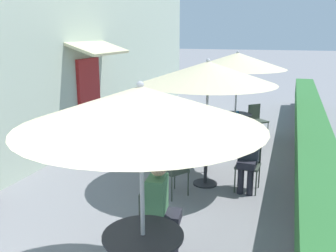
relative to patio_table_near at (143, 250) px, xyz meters
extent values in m
cube|color=#B2C1AD|center=(-3.52, 5.55, 1.56)|extent=(0.24, 14.30, 4.20)
cube|color=maroon|center=(-3.36, 4.83, 0.51)|extent=(0.08, 0.96, 2.10)
cube|color=beige|center=(-3.05, 4.83, 1.81)|extent=(0.78, 1.80, 0.30)
cube|color=gray|center=(1.78, 5.45, -0.31)|extent=(0.44, 13.30, 0.45)
cube|color=#2D6B33|center=(1.78, 5.45, 0.19)|extent=(0.60, 12.63, 0.56)
cylinder|color=#28282D|center=(0.00, 0.00, 0.17)|extent=(0.84, 0.84, 0.02)
cylinder|color=#B7B7BC|center=(0.00, 0.00, 0.55)|extent=(0.04, 0.04, 2.18)
cone|color=beige|center=(0.00, 0.00, 1.50)|extent=(2.36, 2.36, 0.39)
sphere|color=#B7B7BC|center=(0.00, 0.00, 1.70)|extent=(0.07, 0.07, 0.07)
cube|color=#384238|center=(-0.10, 0.75, -0.09)|extent=(0.45, 0.45, 0.04)
cube|color=#384238|center=(-0.28, 0.73, 0.12)|extent=(0.08, 0.38, 0.42)
cylinder|color=#384238|center=(0.10, 0.60, -0.31)|extent=(0.02, 0.02, 0.45)
cylinder|color=#384238|center=(0.06, 0.95, -0.31)|extent=(0.02, 0.02, 0.45)
cylinder|color=#384238|center=(-0.25, 0.55, -0.31)|extent=(0.02, 0.02, 0.45)
cylinder|color=#384238|center=(-0.30, 0.91, -0.31)|extent=(0.02, 0.02, 0.45)
cylinder|color=#23232D|center=(0.09, 0.70, -0.30)|extent=(0.11, 0.11, 0.47)
cylinder|color=#23232D|center=(0.07, 0.85, -0.30)|extent=(0.11, 0.11, 0.47)
cube|color=#23232D|center=(-0.01, 0.76, -0.01)|extent=(0.40, 0.34, 0.12)
cube|color=#4C8456|center=(-0.12, 0.75, 0.24)|extent=(0.26, 0.37, 0.50)
sphere|color=tan|center=(-0.10, 0.75, 0.61)|extent=(0.20, 0.20, 0.20)
cylinder|color=#28282D|center=(-0.05, 3.13, -0.52)|extent=(0.44, 0.44, 0.02)
cylinder|color=#28282D|center=(-0.05, 3.13, -0.18)|extent=(0.06, 0.06, 0.69)
cylinder|color=#28282D|center=(-0.05, 3.13, 0.17)|extent=(0.84, 0.84, 0.02)
cylinder|color=#B7B7BC|center=(-0.05, 3.13, 0.55)|extent=(0.04, 0.04, 2.18)
cone|color=beige|center=(-0.05, 3.13, 1.50)|extent=(2.36, 2.36, 0.39)
sphere|color=#B7B7BC|center=(-0.05, 3.13, 1.70)|extent=(0.07, 0.07, 0.07)
cube|color=#384238|center=(0.71, 3.09, -0.09)|extent=(0.42, 0.42, 0.04)
cube|color=#384238|center=(0.72, 3.27, 0.12)|extent=(0.38, 0.05, 0.42)
cylinder|color=#384238|center=(0.52, 2.92, -0.31)|extent=(0.02, 0.02, 0.45)
cylinder|color=#384238|center=(0.88, 2.90, -0.31)|extent=(0.02, 0.02, 0.45)
cylinder|color=#384238|center=(0.54, 3.28, -0.31)|extent=(0.02, 0.02, 0.45)
cylinder|color=#384238|center=(0.90, 3.26, -0.31)|extent=(0.02, 0.02, 0.45)
cylinder|color=#23232D|center=(0.62, 2.91, -0.30)|extent=(0.11, 0.11, 0.47)
cylinder|color=#23232D|center=(0.78, 2.90, -0.30)|extent=(0.11, 0.11, 0.47)
cube|color=#23232D|center=(0.70, 3.00, -0.01)|extent=(0.32, 0.38, 0.12)
cube|color=#282D38|center=(0.71, 3.11, 0.24)|extent=(0.35, 0.24, 0.50)
sphere|color=brown|center=(0.71, 3.09, 0.61)|extent=(0.20, 0.20, 0.20)
cube|color=#384238|center=(-0.39, 3.80, -0.09)|extent=(0.54, 0.54, 0.04)
cube|color=#384238|center=(-0.55, 3.72, 0.12)|extent=(0.20, 0.35, 0.42)
cylinder|color=#384238|center=(-0.15, 3.73, -0.31)|extent=(0.02, 0.02, 0.45)
cylinder|color=#384238|center=(-0.31, 4.05, -0.31)|extent=(0.02, 0.02, 0.45)
cylinder|color=#384238|center=(-0.47, 3.56, -0.31)|extent=(0.02, 0.02, 0.45)
cylinder|color=#384238|center=(-0.63, 3.88, -0.31)|extent=(0.02, 0.02, 0.45)
cube|color=#384238|center=(-0.46, 2.49, -0.09)|extent=(0.55, 0.55, 0.04)
cube|color=#384238|center=(-0.31, 2.39, 0.12)|extent=(0.23, 0.33, 0.42)
cylinder|color=#384238|center=(-0.51, 2.74, -0.31)|extent=(0.02, 0.02, 0.45)
cylinder|color=#384238|center=(-0.71, 2.44, -0.31)|extent=(0.02, 0.02, 0.45)
cylinder|color=#384238|center=(-0.21, 2.55, -0.31)|extent=(0.02, 0.02, 0.45)
cylinder|color=#384238|center=(-0.41, 2.25, -0.31)|extent=(0.02, 0.02, 0.45)
cylinder|color=white|center=(0.00, 3.20, 0.22)|extent=(0.07, 0.07, 0.09)
cylinder|color=#28282D|center=(0.04, 6.05, -0.52)|extent=(0.44, 0.44, 0.02)
cylinder|color=#28282D|center=(0.04, 6.05, -0.18)|extent=(0.06, 0.06, 0.69)
cylinder|color=#28282D|center=(0.04, 6.05, 0.17)|extent=(0.84, 0.84, 0.02)
cylinder|color=#B7B7BC|center=(0.04, 6.05, 0.55)|extent=(0.04, 0.04, 2.18)
cone|color=beige|center=(0.04, 6.05, 1.50)|extent=(2.36, 2.36, 0.39)
sphere|color=#B7B7BC|center=(0.04, 6.05, 1.70)|extent=(0.07, 0.07, 0.07)
cube|color=#384238|center=(0.58, 6.59, -0.09)|extent=(0.57, 0.57, 0.04)
cube|color=#384238|center=(0.44, 6.72, 0.12)|extent=(0.29, 0.29, 0.42)
cylinder|color=#384238|center=(0.58, 6.34, -0.31)|extent=(0.02, 0.02, 0.45)
cylinder|color=#384238|center=(0.83, 6.59, -0.31)|extent=(0.02, 0.02, 0.45)
cylinder|color=#384238|center=(0.32, 6.59, -0.31)|extent=(0.02, 0.02, 0.45)
cylinder|color=#384238|center=(0.57, 6.85, -0.31)|extent=(0.02, 0.02, 0.45)
cube|color=#384238|center=(-0.49, 5.52, -0.09)|extent=(0.57, 0.57, 0.04)
cube|color=#384238|center=(-0.36, 5.39, 0.12)|extent=(0.29, 0.29, 0.42)
cylinder|color=#384238|center=(-0.49, 5.77, -0.31)|extent=(0.02, 0.02, 0.45)
cylinder|color=#384238|center=(-0.75, 5.52, -0.31)|extent=(0.02, 0.02, 0.45)
cylinder|color=#384238|center=(-0.24, 5.52, -0.31)|extent=(0.02, 0.02, 0.45)
cylinder|color=#384238|center=(-0.49, 5.26, -0.31)|extent=(0.02, 0.02, 0.45)
cylinder|color=teal|center=(0.10, 6.03, 0.22)|extent=(0.07, 0.07, 0.09)
camera|label=1|loc=(1.31, -3.16, 2.17)|focal=40.00mm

